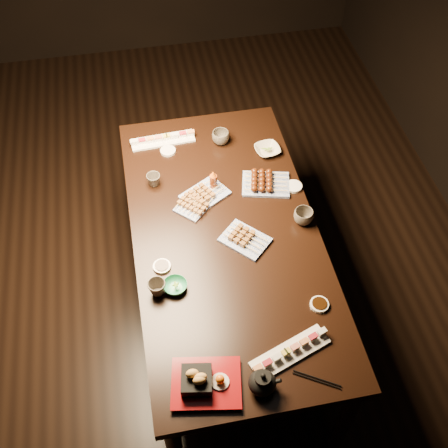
{
  "coord_description": "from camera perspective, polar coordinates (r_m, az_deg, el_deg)",
  "views": [
    {
      "loc": [
        0.01,
        -1.98,
        2.88
      ],
      "look_at": [
        0.34,
        -0.28,
        0.77
      ],
      "focal_mm": 45.0,
      "sensor_mm": 36.0,
      "label": 1
    }
  ],
  "objects": [
    {
      "name": "chopsticks_se",
      "position": [
        2.36,
        9.41,
        -15.32
      ],
      "size": [
        0.18,
        0.12,
        0.01
      ],
      "primitive_type": null,
      "rotation": [
        0.0,
        0.0,
        -0.54
      ],
      "color": "black",
      "rests_on": "dining_table"
    },
    {
      "name": "tempura_tray",
      "position": [
        2.28,
        -1.85,
        -15.5
      ],
      "size": [
        0.31,
        0.26,
        0.1
      ],
      "primitive_type": null,
      "rotation": [
        0.0,
        0.0,
        -0.17
      ],
      "color": "black",
      "rests_on": "dining_table"
    },
    {
      "name": "edamame_bowl_cream",
      "position": [
        3.11,
        4.42,
        7.5
      ],
      "size": [
        0.16,
        0.16,
        0.03
      ],
      "primitive_type": "imported",
      "rotation": [
        0.0,
        0.0,
        0.17
      ],
      "color": "beige",
      "rests_on": "dining_table"
    },
    {
      "name": "yakitori_plate_right",
      "position": [
        2.68,
        2.16,
        -1.35
      ],
      "size": [
        0.27,
        0.27,
        0.06
      ],
      "primitive_type": null,
      "rotation": [
        0.0,
        0.0,
        -0.8
      ],
      "color": "#828EB6",
      "rests_on": "dining_table"
    },
    {
      "name": "sauce_dish_west",
      "position": [
        2.61,
        -6.33,
        -4.31
      ],
      "size": [
        0.1,
        0.1,
        0.01
      ],
      "primitive_type": "cylinder",
      "rotation": [
        0.0,
        0.0,
        -0.25
      ],
      "color": "white",
      "rests_on": "dining_table"
    },
    {
      "name": "dining_table",
      "position": [
        3.02,
        0.18,
        -5.49
      ],
      "size": [
        1.0,
        1.85,
        0.75
      ],
      "primitive_type": "cube",
      "rotation": [
        0.0,
        0.0,
        -0.06
      ],
      "color": "black",
      "rests_on": "ground"
    },
    {
      "name": "condiment_bottle",
      "position": [
        2.88,
        -1.1,
        4.49
      ],
      "size": [
        0.05,
        0.05,
        0.12
      ],
      "primitive_type": "cylinder",
      "rotation": [
        0.0,
        0.0,
        0.27
      ],
      "color": "maroon",
      "rests_on": "dining_table"
    },
    {
      "name": "sauce_dish_nw",
      "position": [
        3.12,
        -5.71,
        7.4
      ],
      "size": [
        0.11,
        0.11,
        0.01
      ],
      "primitive_type": "cylinder",
      "rotation": [
        0.0,
        0.0,
        0.34
      ],
      "color": "white",
      "rests_on": "dining_table"
    },
    {
      "name": "ground",
      "position": [
        3.5,
        -6.38,
        -5.42
      ],
      "size": [
        5.0,
        5.0,
        0.0
      ],
      "primitive_type": "plane",
      "color": "black",
      "rests_on": "ground"
    },
    {
      "name": "chopsticks_near",
      "position": [
        2.33,
        -1.18,
        -15.43
      ],
      "size": [
        0.23,
        0.07,
        0.01
      ],
      "primitive_type": null,
      "rotation": [
        0.0,
        0.0,
        0.21
      ],
      "color": "black",
      "rests_on": "dining_table"
    },
    {
      "name": "sauce_dish_se",
      "position": [
        2.52,
        9.66,
        -8.06
      ],
      "size": [
        0.1,
        0.1,
        0.01
      ],
      "primitive_type": "cylinder",
      "rotation": [
        0.0,
        0.0,
        -0.2
      ],
      "color": "white",
      "rests_on": "dining_table"
    },
    {
      "name": "teapot",
      "position": [
        2.27,
        3.92,
        -15.66
      ],
      "size": [
        0.15,
        0.15,
        0.11
      ],
      "primitive_type": null,
      "rotation": [
        0.0,
        0.0,
        -0.15
      ],
      "color": "black",
      "rests_on": "dining_table"
    },
    {
      "name": "tsukune_plate",
      "position": [
        2.92,
        4.28,
        4.35
      ],
      "size": [
        0.28,
        0.23,
        0.06
      ],
      "primitive_type": null,
      "rotation": [
        0.0,
        0.0,
        -0.24
      ],
      "color": "#828EB6",
      "rests_on": "dining_table"
    },
    {
      "name": "teacup_near_left",
      "position": [
        2.51,
        -6.82,
        -6.47
      ],
      "size": [
        0.11,
        0.11,
        0.08
      ],
      "primitive_type": "imported",
      "rotation": [
        0.0,
        0.0,
        -0.46
      ],
      "color": "#4C443A",
      "rests_on": "dining_table"
    },
    {
      "name": "yakitori_plate_left",
      "position": [
        2.83,
        -2.96,
        2.27
      ],
      "size": [
        0.24,
        0.24,
        0.05
      ],
      "primitive_type": null,
      "rotation": [
        0.0,
        0.0,
        0.81
      ],
      "color": "#828EB6",
      "rests_on": "dining_table"
    },
    {
      "name": "edamame_bowl_green",
      "position": [
        2.53,
        -4.99,
        -6.32
      ],
      "size": [
        0.13,
        0.13,
        0.03
      ],
      "primitive_type": "imported",
      "rotation": [
        0.0,
        0.0,
        -0.24
      ],
      "color": "#2F8F60",
      "rests_on": "dining_table"
    },
    {
      "name": "yakitori_plate_center",
      "position": [
        2.86,
        -1.96,
        3.26
      ],
      "size": [
        0.28,
        0.26,
        0.06
      ],
      "primitive_type": null,
      "rotation": [
        0.0,
        0.0,
        0.54
      ],
      "color": "#828EB6",
      "rests_on": "dining_table"
    },
    {
      "name": "teacup_far_left",
      "position": [
        2.94,
        -7.15,
        4.47
      ],
      "size": [
        0.09,
        0.09,
        0.07
      ],
      "primitive_type": "imported",
      "rotation": [
        0.0,
        0.0,
        0.35
      ],
      "color": "#4C443A",
      "rests_on": "dining_table"
    },
    {
      "name": "teacup_mid_right",
      "position": [
        2.77,
        8.07,
        0.76
      ],
      "size": [
        0.11,
        0.11,
        0.08
      ],
      "primitive_type": "imported",
      "rotation": [
        0.0,
        0.0,
        0.18
      ],
      "color": "#4C443A",
      "rests_on": "dining_table"
    },
    {
      "name": "sushi_platter_far",
      "position": [
        3.18,
        -6.25,
        8.65
      ],
      "size": [
        0.36,
        0.12,
        0.04
      ],
      "primitive_type": null,
      "rotation": [
        0.0,
        0.0,
        3.2
      ],
      "color": "white",
      "rests_on": "dining_table"
    },
    {
      "name": "teacup_far_right",
      "position": [
        3.14,
        -0.34,
        8.8
      ],
      "size": [
        0.11,
        0.11,
        0.08
      ],
      "primitive_type": "imported",
      "rotation": [
        0.0,
        0.0,
        0.22
      ],
      "color": "#4C443A",
      "rests_on": "dining_table"
    },
    {
      "name": "sushi_platter_near",
      "position": [
        2.38,
        6.76,
        -12.67
      ],
      "size": [
        0.36,
        0.21,
        0.04
      ],
      "primitive_type": null,
      "rotation": [
        0.0,
        0.0,
        0.35
      ],
      "color": "white",
      "rests_on": "dining_table"
    },
    {
      "name": "sauce_dish_east",
      "position": [
        2.94,
        7.08,
        3.8
      ],
      "size": [
        0.12,
        0.12,
        0.02
      ],
      "primitive_type": "cylinder",
      "rotation": [
        0.0,
        0.0,
        -0.48
      ],
      "color": "white",
      "rests_on": "dining_table"
    }
  ]
}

